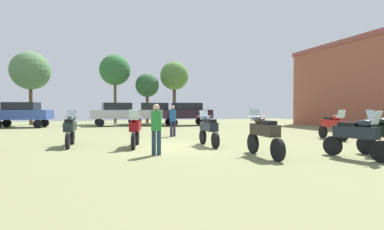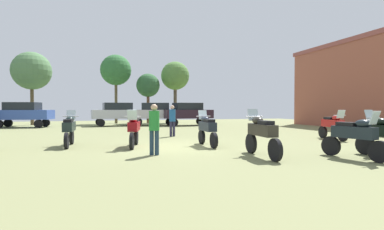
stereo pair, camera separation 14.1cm
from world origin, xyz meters
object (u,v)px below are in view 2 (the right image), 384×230
at_px(motorcycle_6, 69,129).
at_px(motorcycle_9, 207,128).
at_px(motorcycle_3, 262,133).
at_px(tree_2, 32,71).
at_px(motorcycle_1, 355,135).
at_px(tree_3, 148,86).
at_px(car_4, 155,112).
at_px(motorcycle_4, 333,125).
at_px(person_1, 154,125).
at_px(car_1, 23,113).
at_px(tree_5, 175,76).
at_px(person_2, 172,118).
at_px(tree_1, 116,70).
at_px(car_5, 118,112).
at_px(car_2, 188,112).
at_px(motorcycle_7, 134,129).

relative_size(motorcycle_6, motorcycle_9, 1.02).
distance_m(motorcycle_3, tree_2, 24.42).
height_order(motorcycle_1, tree_3, tree_3).
distance_m(tree_2, tree_3, 10.66).
height_order(motorcycle_6, car_4, car_4).
bearing_deg(motorcycle_4, person_1, 20.91).
distance_m(car_1, car_4, 10.56).
distance_m(motorcycle_3, tree_5, 22.53).
xyz_separation_m(motorcycle_4, car_4, (-6.33, 14.18, 0.46)).
distance_m(motorcycle_1, person_2, 9.19).
xyz_separation_m(person_2, tree_1, (-2.42, 14.71, 4.31)).
relative_size(car_5, tree_2, 0.68).
relative_size(person_1, tree_1, 0.24).
relative_size(motorcycle_9, car_2, 0.47).
height_order(motorcycle_6, person_2, person_2).
xyz_separation_m(motorcycle_6, tree_2, (-4.95, 16.90, 4.18)).
bearing_deg(motorcycle_7, car_2, -102.26).
bearing_deg(motorcycle_1, person_1, -37.11).
height_order(person_1, tree_3, tree_3).
relative_size(car_5, tree_3, 0.88).
bearing_deg(tree_1, motorcycle_3, -80.56).
bearing_deg(tree_1, tree_5, 0.57).
xyz_separation_m(motorcycle_1, car_2, (-0.19, 17.84, 0.45)).
bearing_deg(car_1, motorcycle_9, -135.36).
height_order(car_2, tree_3, tree_3).
height_order(car_1, person_1, car_1).
distance_m(motorcycle_7, tree_3, 18.83).
distance_m(motorcycle_6, car_1, 14.35).
xyz_separation_m(tree_1, tree_3, (3.18, -0.11, -1.47)).
distance_m(motorcycle_1, motorcycle_4, 5.73).
distance_m(motorcycle_6, tree_1, 18.23).
bearing_deg(car_5, tree_2, 59.07).
bearing_deg(motorcycle_9, motorcycle_7, 169.56).
distance_m(motorcycle_9, car_4, 14.63).
height_order(motorcycle_7, tree_2, tree_2).
distance_m(motorcycle_1, motorcycle_9, 5.27).
relative_size(motorcycle_1, tree_2, 0.32).
bearing_deg(motorcycle_7, car_1, -50.95).
bearing_deg(motorcycle_3, person_2, 102.77).
bearing_deg(person_2, car_5, 99.63).
relative_size(car_4, person_2, 2.66).
distance_m(motorcycle_1, car_1, 23.39).
distance_m(motorcycle_7, tree_1, 18.97).
bearing_deg(motorcycle_7, tree_3, -87.82).
bearing_deg(tree_3, motorcycle_1, -82.70).
bearing_deg(tree_5, tree_3, -176.65).
bearing_deg(tree_2, tree_3, 2.51).
bearing_deg(motorcycle_7, tree_5, -96.19).
bearing_deg(motorcycle_7, car_4, -90.77).
relative_size(motorcycle_3, motorcycle_9, 1.11).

